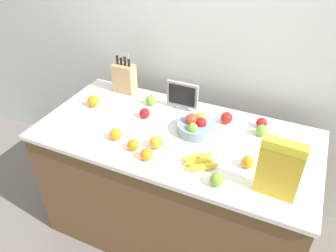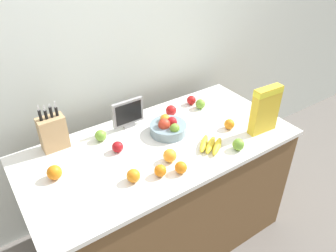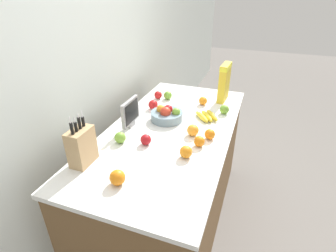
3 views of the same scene
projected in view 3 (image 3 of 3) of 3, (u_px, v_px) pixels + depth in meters
The scene contains 20 objects.
ground_plane at pixel (170, 218), 2.33m from camera, with size 14.00×14.00×0.00m, color slate.
wall_back at pixel (88, 67), 1.90m from camera, with size 9.00×0.06×2.60m.
counter at pixel (171, 177), 2.11m from camera, with size 1.76×0.85×0.92m.
knife_block at pixel (82, 146), 1.48m from camera, with size 0.16×0.10×0.32m.
small_monitor at pixel (130, 112), 1.86m from camera, with size 0.22×0.03×0.21m.
cereal_box at pixel (224, 81), 2.26m from camera, with size 0.21×0.07×0.32m.
fruit_bowl at pixel (167, 115), 1.98m from camera, with size 0.24×0.24×0.12m.
banana_bunch at pixel (207, 116), 2.01m from camera, with size 0.22×0.22×0.04m.
apple_rear at pixel (158, 95), 2.35m from camera, with size 0.07×0.07×0.07m, color red.
apple_middle at pixel (224, 109), 2.08m from camera, with size 0.07×0.07×0.07m, color #6B9E33.
apple_by_knife_block at pixel (120, 138), 1.70m from camera, with size 0.07×0.07×0.07m, color #6B9E33.
apple_near_bananas at pixel (146, 140), 1.68m from camera, with size 0.07×0.07×0.07m, color #A31419.
apple_front at pixel (168, 95), 2.34m from camera, with size 0.07×0.07×0.07m, color #6B9E33.
apple_rightmost at pixel (153, 105), 2.16m from camera, with size 0.08×0.08×0.08m, color red.
orange_front_right at pixel (210, 134), 1.74m from camera, with size 0.07×0.07×0.07m, color orange.
orange_by_cereal at pixel (117, 177), 1.35m from camera, with size 0.08×0.08×0.08m, color orange.
orange_mid_left at pixel (199, 141), 1.67m from camera, with size 0.07×0.07×0.07m, color orange.
orange_back_center at pixel (193, 130), 1.78m from camera, with size 0.08×0.08×0.08m, color orange.
orange_front_center at pixel (203, 101), 2.23m from camera, with size 0.07×0.07×0.07m, color orange.
orange_near_bowl at pixel (186, 152), 1.56m from camera, with size 0.08×0.08×0.08m, color orange.
Camera 3 is at (-1.56, -0.55, 1.84)m, focal length 28.00 mm.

